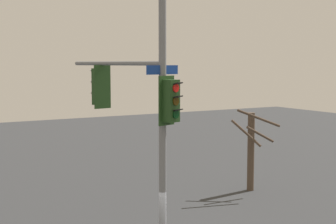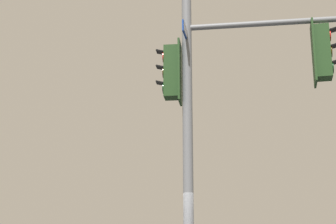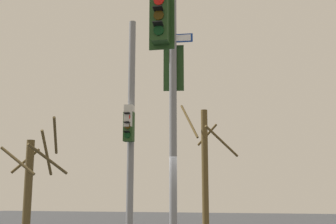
% 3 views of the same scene
% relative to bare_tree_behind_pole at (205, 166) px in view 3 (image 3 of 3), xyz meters
% --- Properties ---
extents(main_signal_pole_assembly, '(3.04, 4.59, 8.55)m').
position_rel_bare_tree_behind_pole_xyz_m(main_signal_pole_assembly, '(-1.58, 7.59, 2.28)').
color(main_signal_pole_assembly, slate).
rests_on(main_signal_pole_assembly, ground).
extents(secondary_pole_assembly, '(0.42, 0.80, 8.31)m').
position_rel_bare_tree_behind_pole_xyz_m(secondary_pole_assembly, '(1.97, 3.06, 1.41)').
color(secondary_pole_assembly, slate).
rests_on(secondary_pole_assembly, ground).
extents(bare_tree_behind_pole, '(2.40, 1.81, 5.44)m').
position_rel_bare_tree_behind_pole_xyz_m(bare_tree_behind_pole, '(0.00, 0.00, 0.00)').
color(bare_tree_behind_pole, brown).
rests_on(bare_tree_behind_pole, ground).
extents(bare_tree_across_street, '(2.10, 2.49, 4.48)m').
position_rel_bare_tree_behind_pole_xyz_m(bare_tree_across_street, '(5.73, 3.88, -0.61)').
color(bare_tree_across_street, brown).
rests_on(bare_tree_across_street, ground).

